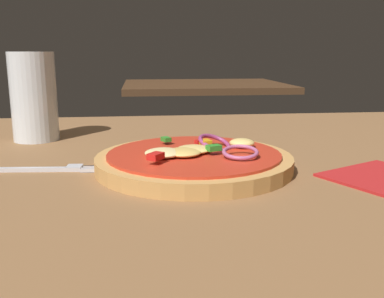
# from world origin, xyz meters

# --- Properties ---
(dining_table) EXTENTS (1.15, 0.87, 0.03)m
(dining_table) POSITION_xyz_m (0.00, 0.00, 0.01)
(dining_table) COLOR brown
(dining_table) RESTS_ON ground
(pizza) EXTENTS (0.23, 0.23, 0.04)m
(pizza) POSITION_xyz_m (0.02, -0.01, 0.04)
(pizza) COLOR tan
(pizza) RESTS_ON dining_table
(fork) EXTENTS (0.18, 0.03, 0.00)m
(fork) POSITION_xyz_m (-0.16, -0.00, 0.03)
(fork) COLOR silver
(fork) RESTS_ON dining_table
(beer_glass) EXTENTS (0.07, 0.07, 0.14)m
(beer_glass) POSITION_xyz_m (-0.21, 0.19, 0.09)
(beer_glass) COLOR silver
(beer_glass) RESTS_ON dining_table
(background_table) EXTENTS (0.71, 0.59, 0.03)m
(background_table) POSITION_xyz_m (0.24, 1.42, 0.01)
(background_table) COLOR #4C301C
(background_table) RESTS_ON ground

